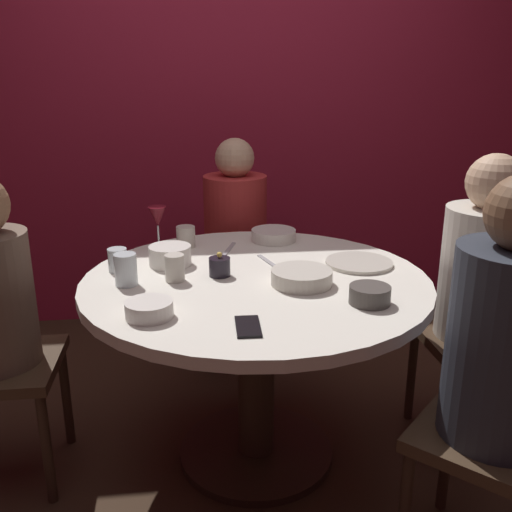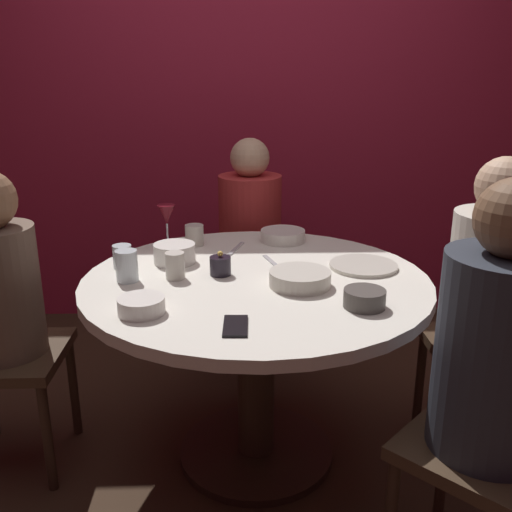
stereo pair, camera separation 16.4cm
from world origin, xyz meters
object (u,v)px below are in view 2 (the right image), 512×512
Objects in this scene: seated_diner_back at (250,226)px; seated_diner_right at (493,280)px; bowl_rice_portion at (364,298)px; cup_center_front at (175,266)px; bowl_serving_large at (175,253)px; dinner_plate at (363,266)px; bowl_salad_center at (141,305)px; cup_by_left_diner at (194,235)px; cell_phone at (235,326)px; cup_by_right_diner at (127,266)px; dining_table at (256,321)px; candle_holder at (220,266)px; bowl_small_white at (300,279)px; cup_near_candle at (122,256)px; seated_diner_front_right at (496,355)px; bowl_sauce_side at (283,236)px; wine_glass at (167,216)px.

seated_diner_right reaches higher than seated_diner_back.
cup_center_front is (-0.61, 0.28, 0.02)m from bowl_rice_portion.
seated_diner_back reaches higher than bowl_serving_large.
dinner_plate is 1.77× the size of bowl_salad_center.
seated_diner_right is 13.40× the size of cup_by_left_diner.
bowl_salad_center is at bearing -96.08° from bowl_serving_large.
seated_diner_back is 12.00× the size of cup_center_front.
cup_by_right_diner is (-0.38, 0.40, 0.05)m from cell_phone.
cell_phone is at bearing -3.31° from seated_diner_back.
seated_diner_back is 7.97× the size of bowl_salad_center.
dinner_plate is 0.87m from cup_by_right_diner.
bowl_salad_center is at bearing -71.86° from cup_by_right_diner.
cell_phone is (-0.07, -0.42, 0.17)m from dining_table.
seated_diner_right is at bearing -1.87° from candle_holder.
bowl_rice_portion is at bearing -101.90° from dinner_plate.
cup_near_candle is at bearing 161.26° from bowl_small_white.
seated_diner_front_right is at bearing -41.03° from candle_holder.
bowl_serving_large reaches higher than bowl_sauce_side.
bowl_salad_center reaches higher than dining_table.
cup_by_right_diner is at bearing -172.35° from dinner_plate.
dining_table is 1.06× the size of seated_diner_right.
candle_holder is 0.42× the size of bowl_small_white.
candle_holder is at bearing -72.51° from cup_by_left_diner.
wine_glass reaches higher than candle_holder.
wine_glass is (-0.23, 0.37, 0.09)m from candle_holder.
seated_diner_right is at bearing -68.10° from seated_diner_front_right.
dining_table is at bearing -106.17° from bowl_sauce_side.
dining_table is 0.87m from seated_diner_back.
bowl_serving_large is at bearing 144.02° from bowl_rice_portion.
cup_by_left_diner reaches higher than cell_phone.
bowl_sauce_side is (0.44, 0.28, -0.01)m from bowl_serving_large.
seated_diner_front_right is 6.29× the size of bowl_sauce_side.
cup_near_candle is at bearing 177.86° from dinner_plate.
bowl_sauce_side is at bearing 73.83° from dining_table.
candle_holder is 0.38m from cup_near_candle.
cup_near_candle is at bearing -164.83° from bowl_serving_large.
dining_table is 0.87m from seated_diner_front_right.
seated_diner_back is 0.95× the size of seated_diner_front_right.
cup_center_front reaches higher than candle_holder.
bowl_rice_portion is at bearing 27.78° from seated_diner_right.
dinner_plate is at bearing -6.79° from bowl_serving_large.
bowl_rice_portion is (0.33, -1.14, 0.07)m from seated_diner_back.
bowl_sauce_side is 0.38m from cup_by_left_diner.
cup_by_right_diner reaches higher than cup_near_candle.
dinner_plate is 0.45m from bowl_sauce_side.
seated_diner_front_right reaches higher than cup_by_left_diner.
bowl_serving_large is 0.52m from bowl_sauce_side.
seated_diner_right is at bearing 14.05° from bowl_salad_center.
seated_diner_front_right is at bearing 66.90° from seated_diner_right.
seated_diner_front_right is at bearing -48.33° from bowl_small_white.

